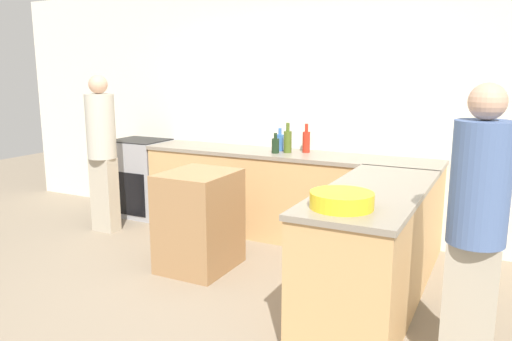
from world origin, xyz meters
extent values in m
plane|color=gray|center=(0.00, 0.00, 0.00)|extent=(14.00, 14.00, 0.00)
cube|color=silver|center=(0.00, 2.03, 1.35)|extent=(8.00, 0.06, 2.70)
cube|color=tan|center=(0.00, 1.71, 0.44)|extent=(3.15, 0.59, 0.88)
cube|color=gray|center=(0.00, 1.71, 0.90)|extent=(3.18, 0.62, 0.04)
cube|color=tan|center=(1.24, 0.51, 0.44)|extent=(0.66, 1.82, 0.88)
cube|color=gray|center=(1.24, 0.51, 0.90)|extent=(0.69, 1.85, 0.04)
cube|color=#99999E|center=(-1.94, 1.71, 0.46)|extent=(0.69, 0.59, 0.92)
cube|color=black|center=(-1.94, 1.41, 0.32)|extent=(0.58, 0.01, 0.52)
cube|color=black|center=(-1.94, 1.71, 0.93)|extent=(0.64, 0.54, 0.01)
cube|color=#997047|center=(-0.33, 0.57, 0.44)|extent=(0.58, 0.68, 0.89)
cylinder|color=yellow|center=(1.19, -0.11, 0.97)|extent=(0.40, 0.40, 0.10)
cylinder|color=red|center=(0.20, 1.81, 1.03)|extent=(0.08, 0.08, 0.22)
cylinder|color=red|center=(0.20, 1.81, 1.18)|extent=(0.04, 0.04, 0.08)
cylinder|color=black|center=(-0.07, 1.62, 1.00)|extent=(0.08, 0.08, 0.15)
cylinder|color=black|center=(-0.07, 1.62, 1.10)|extent=(0.04, 0.04, 0.06)
cylinder|color=#386BB7|center=(-0.09, 1.78, 1.01)|extent=(0.08, 0.08, 0.18)
cylinder|color=#386BB7|center=(-0.09, 1.78, 1.13)|extent=(0.04, 0.04, 0.07)
cylinder|color=#475B1E|center=(0.03, 1.71, 1.03)|extent=(0.08, 0.08, 0.22)
cylinder|color=#475B1E|center=(0.03, 1.71, 1.19)|extent=(0.04, 0.04, 0.09)
cube|color=#ADA38E|center=(-1.86, 1.00, 0.41)|extent=(0.28, 0.17, 0.83)
cylinder|color=#B7B2A3|center=(-1.86, 1.00, 1.17)|extent=(0.31, 0.31, 0.69)
sphere|color=tan|center=(-1.86, 1.00, 1.62)|extent=(0.20, 0.20, 0.20)
cube|color=#ADA38E|center=(1.96, -0.10, 0.41)|extent=(0.29, 0.17, 0.82)
cylinder|color=#4C6699|center=(1.96, -0.10, 1.16)|extent=(0.32, 0.32, 0.69)
sphere|color=tan|center=(1.96, -0.10, 1.60)|extent=(0.20, 0.20, 0.20)
camera|label=1|loc=(2.07, -3.03, 1.77)|focal=35.00mm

